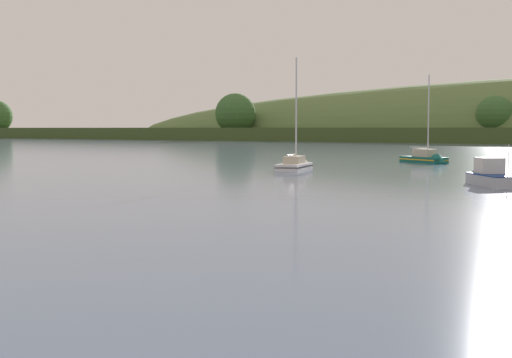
{
  "coord_description": "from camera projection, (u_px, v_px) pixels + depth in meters",
  "views": [
    {
      "loc": [
        29.9,
        -13.71,
        4.24
      ],
      "look_at": [
        6.44,
        26.89,
        1.01
      ],
      "focal_mm": 51.82,
      "sensor_mm": 36.0,
      "label": 1
    }
  ],
  "objects": [
    {
      "name": "sailboat_near_mooring",
      "position": [
        296.0,
        167.0,
        75.31
      ],
      "size": [
        3.82,
        7.49,
        12.46
      ],
      "rotation": [
        0.0,
        0.0,
        1.79
      ],
      "color": "white",
      "rests_on": "ground"
    },
    {
      "name": "sailboat_midwater_white",
      "position": [
        428.0,
        160.0,
        89.78
      ],
      "size": [
        7.45,
        6.04,
        11.62
      ],
      "rotation": [
        0.0,
        0.0,
        5.69
      ],
      "color": "#0F564C",
      "rests_on": "ground"
    },
    {
      "name": "fishing_boat_moored",
      "position": [
        492.0,
        179.0,
        54.68
      ],
      "size": [
        5.47,
        6.45,
        3.92
      ],
      "rotation": [
        0.0,
        0.0,
        2.18
      ],
      "color": "#ADB2BC",
      "rests_on": "ground"
    }
  ]
}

